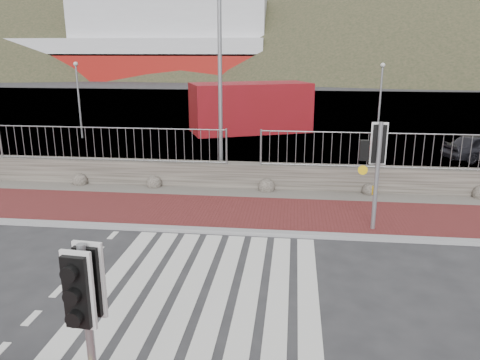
# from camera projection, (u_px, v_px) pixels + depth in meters

# --- Properties ---
(ground) EXTENTS (220.00, 220.00, 0.00)m
(ground) POSITION_uv_depth(u_px,v_px,m) (206.00, 288.00, 9.74)
(ground) COLOR #28282B
(ground) RESTS_ON ground
(sidewalk_far) EXTENTS (40.00, 3.00, 0.08)m
(sidewalk_far) POSITION_uv_depth(u_px,v_px,m) (234.00, 213.00, 14.03)
(sidewalk_far) COLOR maroon
(sidewalk_far) RESTS_ON ground
(kerb_far) EXTENTS (40.00, 0.25, 0.12)m
(kerb_far) POSITION_uv_depth(u_px,v_px,m) (227.00, 232.00, 12.59)
(kerb_far) COLOR gray
(kerb_far) RESTS_ON ground
(zebra_crossing) EXTENTS (4.62, 5.60, 0.01)m
(zebra_crossing) POSITION_uv_depth(u_px,v_px,m) (206.00, 287.00, 9.74)
(zebra_crossing) COLOR silver
(zebra_crossing) RESTS_ON ground
(gravel_strip) EXTENTS (40.00, 1.50, 0.06)m
(gravel_strip) POSITION_uv_depth(u_px,v_px,m) (241.00, 194.00, 15.95)
(gravel_strip) COLOR #59544C
(gravel_strip) RESTS_ON ground
(stone_wall) EXTENTS (40.00, 0.60, 0.90)m
(stone_wall) POSITION_uv_depth(u_px,v_px,m) (244.00, 176.00, 16.60)
(stone_wall) COLOR #423D36
(stone_wall) RESTS_ON ground
(railing) EXTENTS (18.07, 0.07, 1.22)m
(railing) POSITION_uv_depth(u_px,v_px,m) (244.00, 138.00, 16.08)
(railing) COLOR gray
(railing) RESTS_ON stone_wall
(quay) EXTENTS (120.00, 40.00, 0.50)m
(quay) POSITION_uv_depth(u_px,v_px,m) (272.00, 112.00, 36.41)
(quay) COLOR #4C4C4F
(quay) RESTS_ON ground
(water) EXTENTS (220.00, 50.00, 0.05)m
(water) POSITION_uv_depth(u_px,v_px,m) (284.00, 82.00, 69.87)
(water) COLOR #3F4C54
(water) RESTS_ON ground
(ferry) EXTENTS (50.00, 16.00, 20.00)m
(ferry) POSITION_uv_depth(u_px,v_px,m) (133.00, 45.00, 75.94)
(ferry) COLOR maroon
(ferry) RESTS_ON ground
(hills_backdrop) EXTENTS (254.00, 90.00, 100.00)m
(hills_backdrop) POSITION_uv_depth(u_px,v_px,m) (316.00, 184.00, 99.28)
(hills_backdrop) COLOR #272F1C
(hills_backdrop) RESTS_ON ground
(traffic_signal_near) EXTENTS (0.39, 0.26, 2.63)m
(traffic_signal_near) POSITION_uv_depth(u_px,v_px,m) (86.00, 301.00, 5.59)
(traffic_signal_near) COLOR gray
(traffic_signal_near) RESTS_ON ground
(traffic_signal_far) EXTENTS (0.71, 0.27, 2.99)m
(traffic_signal_far) POSITION_uv_depth(u_px,v_px,m) (377.00, 154.00, 12.19)
(traffic_signal_far) COLOR gray
(traffic_signal_far) RESTS_ON ground
(streetlight) EXTENTS (1.72, 0.77, 8.40)m
(streetlight) POSITION_uv_depth(u_px,v_px,m) (223.00, 51.00, 16.24)
(streetlight) COLOR gray
(streetlight) RESTS_ON ground
(shipping_container) EXTENTS (7.45, 5.29, 2.87)m
(shipping_container) POSITION_uv_depth(u_px,v_px,m) (250.00, 108.00, 27.62)
(shipping_container) COLOR maroon
(shipping_container) RESTS_ON ground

